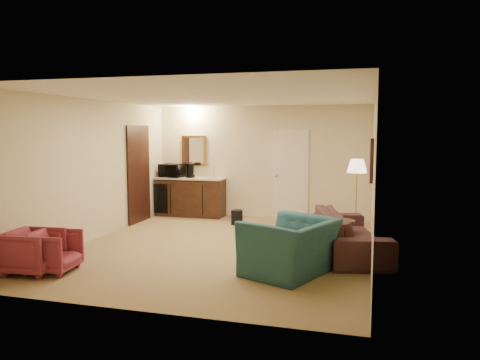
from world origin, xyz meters
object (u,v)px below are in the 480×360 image
Objects in this scene: rose_chair_near at (53,250)px; waste_bin at (237,217)px; teal_armchair at (290,238)px; rose_chair_far at (33,249)px; wetbar_cabinet at (191,197)px; floor_lamp at (356,196)px; sofa at (350,226)px; coffee_maker at (190,171)px; coffee_table at (329,233)px; microwave at (172,169)px.

rose_chair_near is 4.31m from waste_bin.
teal_armchair is 1.75× the size of rose_chair_far.
wetbar_cabinet is 4.73m from rose_chair_near.
floor_lamp is 4.68× the size of waste_bin.
teal_armchair reaches higher than rose_chair_far.
teal_armchair reaches higher than sofa.
floor_lamp reaches higher than coffee_maker.
floor_lamp is (0.40, 1.39, 0.49)m from coffee_table.
waste_bin is (-2.50, 0.11, -0.58)m from floor_lamp.
teal_armchair is (-0.76, -1.42, 0.07)m from sofa.
floor_lamp is at bearing -53.36° from rose_chair_far.
teal_armchair is 1.39× the size of coffee_table.
sofa reaches higher than coffee_table.
rose_chair_near is at bearing -145.98° from coffee_table.
rose_chair_near is 5.67m from floor_lamp.
rose_chair_near is at bearing -68.81° from rose_chair_far.
floor_lamp is at bearing -15.70° from sofa.
coffee_table is 4.18m from coffee_maker.
coffee_maker is at bearing 8.97° from microwave.
sofa is 4.98m from microwave.
teal_armchair is at bearing 137.99° from sofa.
floor_lamp is at bearing -53.10° from rose_chair_near.
coffee_maker is (0.47, -0.00, -0.03)m from microwave.
coffee_maker is (0.00, -0.02, 0.62)m from wetbar_cabinet.
teal_armchair is 3.68× the size of coffee_maker.
wetbar_cabinet is 4.11m from coffee_table.
microwave is 1.72× the size of coffee_maker.
teal_armchair is at bearing -38.70° from microwave.
waste_bin is at bearing -28.07° from wetbar_cabinet.
sofa is at bearing -91.72° from floor_lamp.
coffee_maker reaches higher than waste_bin.
wetbar_cabinet is 0.80m from microwave.
coffee_table reaches higher than waste_bin.
floor_lamp is 4.48× the size of coffee_maker.
rose_chair_far is at bearing -52.78° from teal_armchair.
teal_armchair is 3.40m from rose_chair_near.
microwave reaches higher than rose_chair_far.
teal_armchair is 3.85× the size of waste_bin.
coffee_table is (3.70, 2.50, -0.08)m from rose_chair_near.
sofa reaches higher than rose_chair_far.
sofa is at bearing -38.35° from coffee_table.
microwave is (0.02, 4.82, 0.77)m from rose_chair_far.
coffee_table is 2.58m from waste_bin.
floor_lamp is (3.85, -0.83, 0.28)m from wetbar_cabinet.
waste_bin is at bearing -129.52° from teal_armchair.
wetbar_cabinet is 3.95m from floor_lamp.
waste_bin is (-1.69, 3.20, -0.37)m from teal_armchair.
rose_chair_far is 5.92m from floor_lamp.
floor_lamp is at bearing -12.19° from wetbar_cabinet.
waste_bin is 1.78m from coffee_maker.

